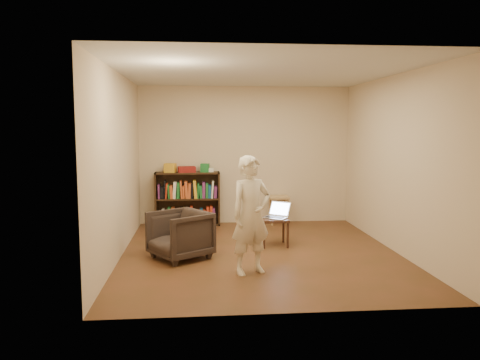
{
  "coord_description": "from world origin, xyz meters",
  "views": [
    {
      "loc": [
        -0.89,
        -6.64,
        1.83
      ],
      "look_at": [
        -0.27,
        0.35,
        1.04
      ],
      "focal_mm": 35.0,
      "sensor_mm": 36.0,
      "label": 1
    }
  ],
  "objects": [
    {
      "name": "box_yellow",
      "position": [
        -1.41,
        2.08,
        1.08
      ],
      "size": [
        0.23,
        0.19,
        0.17
      ],
      "primitive_type": "cube",
      "rotation": [
        0.0,
        0.0,
        -0.25
      ],
      "color": "yellow",
      "rests_on": "bookshelf"
    },
    {
      "name": "bookshelf",
      "position": [
        -1.1,
        2.09,
        0.44
      ],
      "size": [
        1.2,
        0.3,
        1.0
      ],
      "color": "black",
      "rests_on": "floor"
    },
    {
      "name": "wall_right",
      "position": [
        2.0,
        0.0,
        1.3
      ],
      "size": [
        0.0,
        4.5,
        4.5
      ],
      "primitive_type": "plane",
      "rotation": [
        1.57,
        0.0,
        -1.57
      ],
      "color": "beige",
      "rests_on": "floor"
    },
    {
      "name": "wall_back",
      "position": [
        0.0,
        2.25,
        1.3
      ],
      "size": [
        4.0,
        0.0,
        4.0
      ],
      "primitive_type": "plane",
      "rotation": [
        1.57,
        0.0,
        0.0
      ],
      "color": "beige",
      "rests_on": "floor"
    },
    {
      "name": "floor",
      "position": [
        0.0,
        0.0,
        0.0
      ],
      "size": [
        4.5,
        4.5,
        0.0
      ],
      "primitive_type": "plane",
      "color": "#4B3218",
      "rests_on": "ground"
    },
    {
      "name": "wall_left",
      "position": [
        -2.0,
        0.0,
        1.3
      ],
      "size": [
        0.0,
        4.5,
        4.5
      ],
      "primitive_type": "plane",
      "rotation": [
        1.57,
        0.0,
        1.57
      ],
      "color": "beige",
      "rests_on": "floor"
    },
    {
      "name": "red_cloth",
      "position": [
        -1.11,
        2.08,
        1.05
      ],
      "size": [
        0.35,
        0.27,
        0.11
      ],
      "primitive_type": "cube",
      "rotation": [
        0.0,
        0.0,
        0.13
      ],
      "color": "#9A2913",
      "rests_on": "bookshelf"
    },
    {
      "name": "side_table",
      "position": [
        0.27,
        0.42,
        0.36
      ],
      "size": [
        0.42,
        0.42,
        0.43
      ],
      "color": "black",
      "rests_on": "floor"
    },
    {
      "name": "box_green",
      "position": [
        -0.77,
        2.1,
        1.08
      ],
      "size": [
        0.17,
        0.17,
        0.16
      ],
      "primitive_type": "cube",
      "rotation": [
        0.0,
        0.0,
        -0.14
      ],
      "color": "#1F7430",
      "rests_on": "bookshelf"
    },
    {
      "name": "box_white",
      "position": [
        -0.65,
        2.1,
        1.04
      ],
      "size": [
        0.09,
        0.09,
        0.07
      ],
      "primitive_type": "cube",
      "rotation": [
        0.0,
        0.0,
        0.0
      ],
      "color": "white",
      "rests_on": "bookshelf"
    },
    {
      "name": "armchair",
      "position": [
        -1.16,
        -0.18,
        0.34
      ],
      "size": [
        1.02,
        1.01,
        0.67
      ],
      "primitive_type": "imported",
      "rotation": [
        0.0,
        0.0,
        -0.96
      ],
      "color": "#312621",
      "rests_on": "floor"
    },
    {
      "name": "stool",
      "position": [
        0.62,
        2.03,
        0.43
      ],
      "size": [
        0.37,
        0.37,
        0.53
      ],
      "color": "#A97F52",
      "rests_on": "floor"
    },
    {
      "name": "person",
      "position": [
        -0.24,
        -0.94,
        0.74
      ],
      "size": [
        0.64,
        0.55,
        1.49
      ],
      "primitive_type": "imported",
      "rotation": [
        0.0,
        0.0,
        0.42
      ],
      "color": "beige",
      "rests_on": "floor"
    },
    {
      "name": "ceiling",
      "position": [
        0.0,
        0.0,
        2.6
      ],
      "size": [
        4.5,
        4.5,
        0.0
      ],
      "primitive_type": "plane",
      "color": "silver",
      "rests_on": "wall_back"
    },
    {
      "name": "laptop",
      "position": [
        0.32,
        0.47,
        0.48
      ],
      "size": [
        0.49,
        0.49,
        0.24
      ],
      "rotation": [
        0.0,
        0.0,
        -0.64
      ],
      "color": "silver",
      "rests_on": "side_table"
    }
  ]
}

